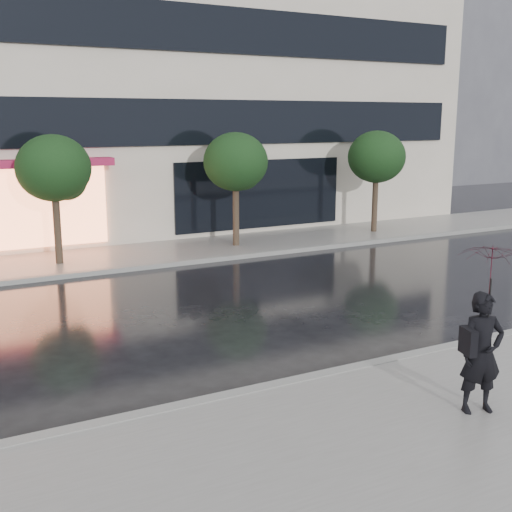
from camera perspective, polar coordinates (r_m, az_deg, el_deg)
ground at (r=12.52m, az=6.33°, el=-8.70°), size 120.00×120.00×0.00m
sidewalk_near at (r=10.21m, az=16.97°, el=-13.82°), size 60.00×4.50×0.12m
sidewalk_far at (r=21.41m, az=-9.29°, el=0.18°), size 60.00×3.50×0.12m
curb_near at (r=11.74m, az=9.13°, el=-9.86°), size 60.00×0.25×0.14m
curb_far at (r=19.79m, az=-7.65°, el=-0.71°), size 60.00×0.25×0.14m
office_building at (r=28.75m, az=-15.30°, el=20.88°), size 30.00×12.76×18.00m
bg_building_right at (r=49.95m, az=13.41°, el=15.92°), size 12.00×12.00×16.00m
tree_mid_west at (r=20.05m, az=-17.40°, el=7.26°), size 2.20×2.20×3.99m
tree_mid_east at (r=21.98m, az=-1.72°, el=8.18°), size 2.20×2.20×3.99m
tree_far_east at (r=25.21m, az=10.73°, el=8.49°), size 2.20×2.20×3.99m
pedestrian_with_umbrella at (r=9.95m, az=19.88°, el=-4.24°), size 1.21×1.23×2.55m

